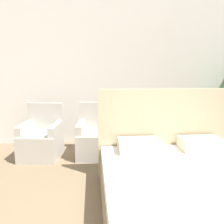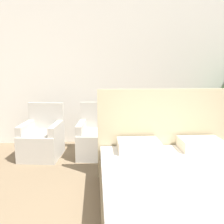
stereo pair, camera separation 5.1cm
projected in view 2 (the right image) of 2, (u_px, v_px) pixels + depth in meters
The scene contains 4 objects.
wall_back at pixel (121, 69), 4.83m from camera, with size 10.00×0.06×2.90m.
bed at pixel (191, 194), 2.49m from camera, with size 1.83×2.22×1.22m.
armchair_near_window_left at pixel (42, 141), 4.17m from camera, with size 0.69×0.74×0.88m.
armchair_near_window_right at pixel (97, 140), 4.23m from camera, with size 0.67×0.72×0.88m.
Camera 2 is at (-0.49, -0.78, 1.54)m, focal length 40.00 mm.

